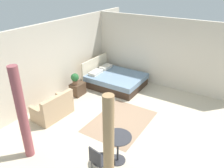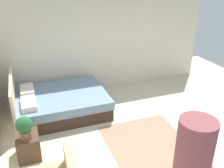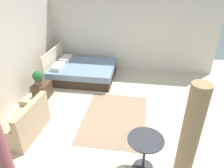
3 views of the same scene
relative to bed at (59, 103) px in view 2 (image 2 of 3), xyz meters
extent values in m
cube|color=beige|center=(-1.84, -1.61, -0.29)|extent=(8.90, 9.05, 0.02)
cube|color=beige|center=(1.10, -1.61, 1.10)|extent=(0.12, 6.05, 2.76)
cube|color=#93755B|center=(-2.08, -1.48, -0.27)|extent=(2.22, 1.61, 0.01)
cube|color=#38281E|center=(0.00, -0.08, -0.13)|extent=(1.68, 2.10, 0.30)
cube|color=slate|center=(0.00, -0.08, 0.13)|extent=(1.72, 2.14, 0.20)
cube|color=beige|center=(0.00, 1.00, 0.24)|extent=(1.73, 0.07, 1.03)
cube|color=silver|center=(-0.36, 0.69, 0.29)|extent=(0.60, 0.32, 0.12)
cube|color=silver|center=(0.37, 0.69, 0.29)|extent=(0.60, 0.32, 0.12)
cube|color=#473323|center=(-1.41, 0.80, -0.04)|extent=(0.53, 0.41, 0.47)
cylinder|color=brown|center=(-1.51, 0.81, 0.27)|extent=(0.20, 0.20, 0.16)
sphere|color=#235B2D|center=(-1.51, 0.81, 0.48)|extent=(0.30, 0.30, 0.30)
camera|label=1|loc=(-7.13, -4.34, 3.86)|focal=35.78mm
camera|label=2|loc=(-5.49, 0.64, 2.92)|focal=40.04mm
camera|label=3|loc=(-6.30, -2.07, 3.06)|focal=32.82mm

